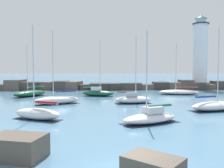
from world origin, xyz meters
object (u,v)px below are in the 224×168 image
object	(u,v)px
sailboat_moored_4	(214,106)
sailboat_moored_7	(57,100)
sailboat_moored_1	(133,99)
sailboat_moored_2	(98,93)
sailboat_moored_8	(150,117)
sailboat_moored_0	(30,93)
sailboat_moored_3	(179,92)
sailboat_moored_5	(37,113)
lighthouse	(200,56)

from	to	relation	value
sailboat_moored_4	sailboat_moored_7	xyz separation A→B (m)	(-20.28, 6.94, 0.03)
sailboat_moored_1	sailboat_moored_2	bearing A→B (deg)	117.26
sailboat_moored_1	sailboat_moored_8	size ratio (longest dim) A/B	1.17
sailboat_moored_0	sailboat_moored_7	bearing A→B (deg)	-57.61
sailboat_moored_3	sailboat_moored_5	distance (m)	32.44
sailboat_moored_8	sailboat_moored_2	bearing A→B (deg)	101.83
sailboat_moored_1	sailboat_moored_5	world-z (taller)	sailboat_moored_1
lighthouse	sailboat_moored_2	distance (m)	31.71
lighthouse	sailboat_moored_2	xyz separation A→B (m)	(-26.33, -15.88, -7.79)
lighthouse	sailboat_moored_0	xyz separation A→B (m)	(-38.94, -15.79, -7.84)
lighthouse	sailboat_moored_7	xyz separation A→B (m)	(-32.27, -26.30, -7.83)
sailboat_moored_1	sailboat_moored_3	size ratio (longest dim) A/B	0.98
sailboat_moored_4	sailboat_moored_7	bearing A→B (deg)	161.11
sailboat_moored_7	sailboat_moored_0	bearing A→B (deg)	122.39
sailboat_moored_5	sailboat_moored_7	bearing A→B (deg)	89.26
sailboat_moored_2	sailboat_moored_5	distance (m)	22.45
lighthouse	sailboat_moored_4	size ratio (longest dim) A/B	1.84
lighthouse	sailboat_moored_0	world-z (taller)	lighthouse
sailboat_moored_0	sailboat_moored_5	bearing A→B (deg)	-73.27
sailboat_moored_0	sailboat_moored_2	world-z (taller)	sailboat_moored_2
sailboat_moored_1	sailboat_moored_2	xyz separation A→B (m)	(-5.27, 10.22, 0.02)
sailboat_moored_0	sailboat_moored_2	xyz separation A→B (m)	(12.62, -0.09, 0.06)
sailboat_moored_2	sailboat_moored_8	distance (m)	24.45
sailboat_moored_5	sailboat_moored_7	world-z (taller)	sailboat_moored_7
sailboat_moored_3	sailboat_moored_7	world-z (taller)	sailboat_moored_7
sailboat_moored_0	sailboat_moored_7	xyz separation A→B (m)	(6.67, -10.51, 0.01)
lighthouse	sailboat_moored_5	bearing A→B (deg)	-130.85
lighthouse	sailboat_moored_5	world-z (taller)	lighthouse
sailboat_moored_4	sailboat_moored_5	distance (m)	20.86
sailboat_moored_0	sailboat_moored_1	bearing A→B (deg)	-29.97
lighthouse	sailboat_moored_3	bearing A→B (deg)	-125.86
lighthouse	sailboat_moored_3	xyz separation A→B (m)	(-10.09, -13.96, -7.91)
sailboat_moored_1	sailboat_moored_8	xyz separation A→B (m)	(-0.25, -13.71, -0.08)
sailboat_moored_2	sailboat_moored_7	xyz separation A→B (m)	(-5.95, -10.42, -0.05)
sailboat_moored_4	sailboat_moored_8	world-z (taller)	sailboat_moored_4
sailboat_moored_2	lighthouse	bearing A→B (deg)	31.09
sailboat_moored_2	sailboat_moored_7	size ratio (longest dim) A/B	0.98
lighthouse	sailboat_moored_8	distance (m)	45.84
sailboat_moored_8	sailboat_moored_0	bearing A→B (deg)	126.28
sailboat_moored_2	sailboat_moored_7	bearing A→B (deg)	-119.71
sailboat_moored_0	sailboat_moored_1	world-z (taller)	sailboat_moored_1
lighthouse	sailboat_moored_0	bearing A→B (deg)	-157.93
sailboat_moored_2	sailboat_moored_4	distance (m)	22.52
sailboat_moored_3	sailboat_moored_1	bearing A→B (deg)	-132.11
sailboat_moored_5	sailboat_moored_1	bearing A→B (deg)	45.08
sailboat_moored_1	sailboat_moored_4	xyz separation A→B (m)	(9.07, -7.14, -0.05)
sailboat_moored_5	sailboat_moored_4	bearing A→B (deg)	11.75
sailboat_moored_7	sailboat_moored_8	bearing A→B (deg)	-50.94
sailboat_moored_7	sailboat_moored_8	distance (m)	17.40
sailboat_moored_3	sailboat_moored_8	bearing A→B (deg)	-113.47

